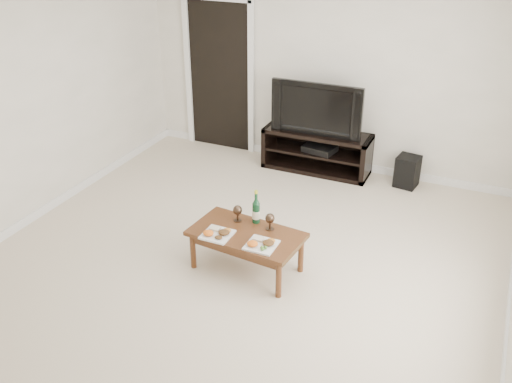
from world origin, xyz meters
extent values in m
plane|color=beige|center=(0.00, 0.00, 0.00)|extent=(5.50, 5.50, 0.00)
cube|color=white|center=(0.00, 2.77, 1.30)|extent=(5.00, 0.04, 2.60)
cube|color=black|center=(-1.55, 2.73, 1.02)|extent=(0.90, 0.02, 2.05)
cube|color=black|center=(-0.01, 2.50, 0.28)|extent=(1.41, 0.45, 0.55)
imported|color=black|center=(-0.01, 2.50, 0.89)|extent=(1.18, 0.18, 0.68)
cube|color=black|center=(0.03, 2.48, 0.33)|extent=(0.44, 0.36, 0.08)
cube|color=black|center=(1.18, 2.52, 0.20)|extent=(0.30, 0.30, 0.40)
cube|color=#5C2E19|center=(0.11, 0.05, 0.21)|extent=(1.12, 0.68, 0.42)
cube|color=white|center=(-0.12, -0.11, 0.45)|extent=(0.27, 0.27, 0.07)
cube|color=white|center=(0.33, -0.10, 0.45)|extent=(0.27, 0.27, 0.07)
cylinder|color=#0F3A1F|center=(0.11, 0.27, 0.59)|extent=(0.07, 0.07, 0.35)
camera|label=1|loc=(2.09, -4.13, 3.27)|focal=40.00mm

